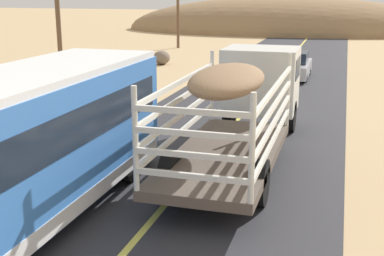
% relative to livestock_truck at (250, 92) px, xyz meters
% --- Properties ---
extents(livestock_truck, '(2.53, 9.70, 3.02)m').
position_rel_livestock_truck_xyz_m(livestock_truck, '(0.00, 0.00, 0.00)').
color(livestock_truck, silver).
rests_on(livestock_truck, road_surface).
extents(bus, '(2.54, 10.00, 3.21)m').
position_rel_livestock_truck_xyz_m(bus, '(-3.52, -7.17, -0.04)').
color(bus, '#3872C6').
rests_on(bus, road_surface).
extents(car_far, '(1.80, 4.40, 1.46)m').
position_rel_livestock_truck_xyz_m(car_far, '(0.02, 13.81, -1.10)').
color(car_far, silver).
rests_on(car_far, road_surface).
extents(power_pole_mid, '(2.20, 0.24, 7.32)m').
position_rel_livestock_truck_xyz_m(power_pole_mid, '(-10.99, 7.47, 2.15)').
color(power_pole_mid, brown).
rests_on(power_pole_mid, ground).
extents(boulder_near_shoulder, '(1.10, 1.37, 0.92)m').
position_rel_livestock_truck_xyz_m(boulder_near_shoulder, '(-8.95, 16.87, -1.33)').
color(boulder_near_shoulder, '#756656').
rests_on(boulder_near_shoulder, ground).
extents(distant_hill, '(38.97, 18.64, 8.11)m').
position_rel_livestock_truck_xyz_m(distant_hill, '(-4.43, 47.74, -1.79)').
color(distant_hill, '#8D6E4C').
rests_on(distant_hill, ground).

